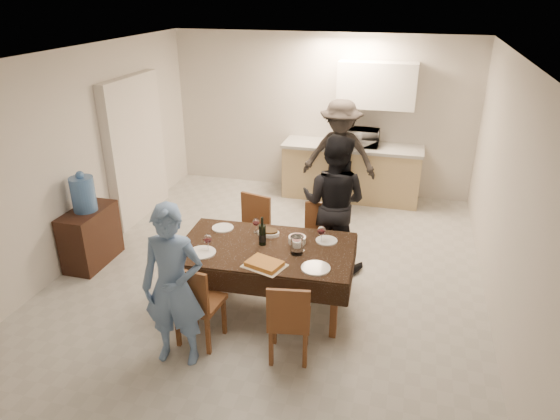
% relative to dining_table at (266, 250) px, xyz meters
% --- Properties ---
extents(floor, '(5.00, 6.00, 0.02)m').
position_rel_dining_table_xyz_m(floor, '(-0.12, 0.63, -0.69)').
color(floor, '#ADADA8').
rests_on(floor, ground).
extents(ceiling, '(5.00, 6.00, 0.02)m').
position_rel_dining_table_xyz_m(ceiling, '(-0.12, 0.63, 1.91)').
color(ceiling, white).
rests_on(ceiling, wall_back).
extents(wall_back, '(5.00, 0.02, 2.60)m').
position_rel_dining_table_xyz_m(wall_back, '(-0.12, 3.63, 0.61)').
color(wall_back, beige).
rests_on(wall_back, floor).
extents(wall_front, '(5.00, 0.02, 2.60)m').
position_rel_dining_table_xyz_m(wall_front, '(-0.12, -2.37, 0.61)').
color(wall_front, beige).
rests_on(wall_front, floor).
extents(wall_left, '(0.02, 6.00, 2.60)m').
position_rel_dining_table_xyz_m(wall_left, '(-2.62, 0.63, 0.61)').
color(wall_left, beige).
rests_on(wall_left, floor).
extents(wall_right, '(0.02, 6.00, 2.60)m').
position_rel_dining_table_xyz_m(wall_right, '(2.38, 0.63, 0.61)').
color(wall_right, beige).
rests_on(wall_right, floor).
extents(stub_partition, '(0.15, 1.40, 2.10)m').
position_rel_dining_table_xyz_m(stub_partition, '(-2.54, 1.83, 0.36)').
color(stub_partition, silver).
rests_on(stub_partition, floor).
extents(kitchen_base_cabinet, '(2.20, 0.60, 0.86)m').
position_rel_dining_table_xyz_m(kitchen_base_cabinet, '(0.48, 3.31, -0.26)').
color(kitchen_base_cabinet, tan).
rests_on(kitchen_base_cabinet, floor).
extents(kitchen_worktop, '(2.24, 0.64, 0.05)m').
position_rel_dining_table_xyz_m(kitchen_worktop, '(0.48, 3.31, 0.20)').
color(kitchen_worktop, '#9B9B97').
rests_on(kitchen_worktop, kitchen_base_cabinet).
extents(upper_cabinet, '(1.20, 0.34, 0.70)m').
position_rel_dining_table_xyz_m(upper_cabinet, '(0.78, 3.45, 1.16)').
color(upper_cabinet, white).
rests_on(upper_cabinet, wall_back).
extents(dining_table, '(1.90, 1.17, 0.72)m').
position_rel_dining_table_xyz_m(dining_table, '(0.00, 0.00, 0.00)').
color(dining_table, black).
rests_on(dining_table, floor).
extents(chair_near_left, '(0.45, 0.45, 0.49)m').
position_rel_dining_table_xyz_m(chair_near_left, '(-0.45, -0.84, -0.14)').
color(chair_near_left, brown).
rests_on(chair_near_left, floor).
extents(chair_near_right, '(0.45, 0.45, 0.46)m').
position_rel_dining_table_xyz_m(chair_near_right, '(0.45, -0.83, -0.17)').
color(chair_near_right, brown).
rests_on(chair_near_right, floor).
extents(chair_far_left, '(0.50, 0.51, 0.49)m').
position_rel_dining_table_xyz_m(chair_far_left, '(-0.45, 0.66, -0.13)').
color(chair_far_left, brown).
rests_on(chair_far_left, floor).
extents(chair_far_right, '(0.45, 0.45, 0.48)m').
position_rel_dining_table_xyz_m(chair_far_right, '(0.45, 0.67, -0.14)').
color(chair_far_right, brown).
rests_on(chair_far_right, floor).
extents(console, '(0.39, 0.79, 0.73)m').
position_rel_dining_table_xyz_m(console, '(-2.40, 0.32, -0.32)').
color(console, black).
rests_on(console, floor).
extents(water_jug, '(0.29, 0.29, 0.43)m').
position_rel_dining_table_xyz_m(water_jug, '(-2.40, 0.32, 0.26)').
color(water_jug, '#4E80CA').
rests_on(water_jug, console).
extents(wine_bottle, '(0.08, 0.08, 0.32)m').
position_rel_dining_table_xyz_m(wine_bottle, '(-0.05, 0.05, 0.19)').
color(wine_bottle, black).
rests_on(wine_bottle, dining_table).
extents(water_pitcher, '(0.13, 0.13, 0.20)m').
position_rel_dining_table_xyz_m(water_pitcher, '(0.35, -0.05, 0.13)').
color(water_pitcher, white).
rests_on(water_pitcher, dining_table).
extents(savoury_tart, '(0.46, 0.40, 0.05)m').
position_rel_dining_table_xyz_m(savoury_tart, '(0.10, -0.38, 0.06)').
color(savoury_tart, '#BB8837').
rests_on(savoury_tart, dining_table).
extents(salad_bowl, '(0.19, 0.19, 0.07)m').
position_rel_dining_table_xyz_m(salad_bowl, '(0.30, 0.18, 0.07)').
color(salad_bowl, white).
rests_on(salad_bowl, dining_table).
extents(mushroom_dish, '(0.22, 0.22, 0.04)m').
position_rel_dining_table_xyz_m(mushroom_dish, '(-0.05, 0.28, 0.05)').
color(mushroom_dish, white).
rests_on(mushroom_dish, dining_table).
extents(wine_glass_a, '(0.09, 0.09, 0.20)m').
position_rel_dining_table_xyz_m(wine_glass_a, '(-0.55, -0.25, 0.13)').
color(wine_glass_a, white).
rests_on(wine_glass_a, dining_table).
extents(wine_glass_b, '(0.09, 0.09, 0.20)m').
position_rel_dining_table_xyz_m(wine_glass_b, '(0.55, 0.25, 0.13)').
color(wine_glass_b, white).
rests_on(wine_glass_b, dining_table).
extents(wine_glass_c, '(0.08, 0.08, 0.18)m').
position_rel_dining_table_xyz_m(wine_glass_c, '(-0.20, 0.30, 0.12)').
color(wine_glass_c, white).
rests_on(wine_glass_c, dining_table).
extents(plate_near_left, '(0.29, 0.29, 0.02)m').
position_rel_dining_table_xyz_m(plate_near_left, '(-0.60, -0.30, 0.04)').
color(plate_near_left, white).
rests_on(plate_near_left, dining_table).
extents(plate_near_right, '(0.29, 0.29, 0.02)m').
position_rel_dining_table_xyz_m(plate_near_right, '(0.60, -0.30, 0.04)').
color(plate_near_right, white).
rests_on(plate_near_right, dining_table).
extents(plate_far_left, '(0.25, 0.25, 0.01)m').
position_rel_dining_table_xyz_m(plate_far_left, '(-0.60, 0.30, 0.04)').
color(plate_far_left, white).
rests_on(plate_far_left, dining_table).
extents(plate_far_right, '(0.24, 0.24, 0.01)m').
position_rel_dining_table_xyz_m(plate_far_right, '(0.60, 0.30, 0.04)').
color(plate_far_right, white).
rests_on(plate_far_right, dining_table).
extents(microwave, '(0.49, 0.33, 0.27)m').
position_rel_dining_table_xyz_m(microwave, '(0.63, 3.31, 0.36)').
color(microwave, white).
rests_on(microwave, kitchen_worktop).
extents(person_near, '(0.62, 0.45, 1.58)m').
position_rel_dining_table_xyz_m(person_near, '(-0.55, -1.05, 0.10)').
color(person_near, '#5E80B4').
rests_on(person_near, floor).
extents(person_far, '(0.93, 0.78, 1.71)m').
position_rel_dining_table_xyz_m(person_far, '(0.55, 1.05, 0.17)').
color(person_far, black).
rests_on(person_far, floor).
extents(person_kitchen, '(1.12, 0.64, 1.73)m').
position_rel_dining_table_xyz_m(person_kitchen, '(0.34, 2.86, 0.17)').
color(person_kitchen, black).
rests_on(person_kitchen, floor).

